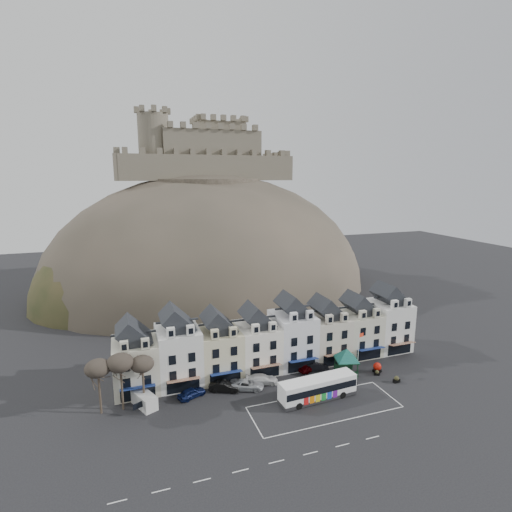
{
  "coord_description": "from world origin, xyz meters",
  "views": [
    {
      "loc": [
        -25.07,
        -45.52,
        33.52
      ],
      "look_at": [
        -0.76,
        24.0,
        18.54
      ],
      "focal_mm": 28.0,
      "sensor_mm": 36.0,
      "label": 1
    }
  ],
  "objects": [
    {
      "name": "red_buoy",
      "position": [
        15.8,
        7.74,
        0.88
      ],
      "size": [
        1.52,
        1.52,
        1.72
      ],
      "rotation": [
        0.0,
        0.0,
        0.4
      ],
      "color": "black",
      "rests_on": "ground"
    },
    {
      "name": "flagpole",
      "position": [
        12.12,
        8.13,
        4.36
      ],
      "size": [
        1.08,
        0.33,
        7.63
      ],
      "rotation": [
        0.0,
        0.0,
        0.25
      ],
      "color": "silver",
      "rests_on": "ground"
    },
    {
      "name": "car_black",
      "position": [
        -10.8,
        10.45,
        0.79
      ],
      "size": [
        5.07,
        3.56,
        1.59
      ],
      "primitive_type": "imported",
      "rotation": [
        0.0,
        0.0,
        1.13
      ],
      "color": "black",
      "rests_on": "ground"
    },
    {
      "name": "planter_east",
      "position": [
        16.67,
        3.7,
        0.54
      ],
      "size": [
        1.16,
        0.78,
        1.12
      ],
      "rotation": [
        0.0,
        0.0,
        0.08
      ],
      "color": "black",
      "rests_on": "ground"
    },
    {
      "name": "tree_left_far",
      "position": [
        -29.0,
        10.5,
        6.9
      ],
      "size": [
        3.61,
        3.61,
        8.24
      ],
      "color": "#3D3527",
      "rests_on": "ground"
    },
    {
      "name": "townhouse_terrace",
      "position": [
        0.15,
        15.97,
        5.3
      ],
      "size": [
        54.4,
        9.35,
        11.8
      ],
      "color": "beige",
      "rests_on": "ground"
    },
    {
      "name": "planter_west",
      "position": [
        15.1,
        6.81,
        0.44
      ],
      "size": [
        1.01,
        0.71,
        0.91
      ],
      "rotation": [
        0.0,
        0.0,
        -0.31
      ],
      "color": "black",
      "rests_on": "ground"
    },
    {
      "name": "bus",
      "position": [
        2.02,
        3.56,
        1.92
      ],
      "size": [
        12.44,
        3.68,
        3.47
      ],
      "rotation": [
        0.0,
        0.0,
        0.07
      ],
      "color": "#262628",
      "rests_on": "ground"
    },
    {
      "name": "coach_bay_markings",
      "position": [
        2.0,
        1.25,
        0.0
      ],
      "size": [
        22.0,
        7.5,
        0.01
      ],
      "primitive_type": "cube",
      "color": "silver",
      "rests_on": "ground"
    },
    {
      "name": "car_navy",
      "position": [
        -16.0,
        10.36,
        0.76
      ],
      "size": [
        4.79,
        3.37,
        1.52
      ],
      "primitive_type": "imported",
      "rotation": [
        0.0,
        0.0,
        1.97
      ],
      "color": "#0C1640",
      "rests_on": "ground"
    },
    {
      "name": "castle",
      "position": [
        0.51,
        75.93,
        40.19
      ],
      "size": [
        50.2,
        22.2,
        22.0
      ],
      "color": "#6A6251",
      "rests_on": "ground"
    },
    {
      "name": "castle_hill",
      "position": [
        1.25,
        68.95,
        0.11
      ],
      "size": [
        100.0,
        76.0,
        68.0
      ],
      "color": "#3A372D",
      "rests_on": "ground"
    },
    {
      "name": "tree_left_mid",
      "position": [
        -26.0,
        10.5,
        7.24
      ],
      "size": [
        3.78,
        3.78,
        8.64
      ],
      "color": "#3D3527",
      "rests_on": "ground"
    },
    {
      "name": "car_silver",
      "position": [
        -7.28,
        9.9,
        0.77
      ],
      "size": [
        5.98,
        4.34,
        1.53
      ],
      "primitive_type": "imported",
      "rotation": [
        0.0,
        0.0,
        1.2
      ],
      "color": "#B0B3B8",
      "rests_on": "ground"
    },
    {
      "name": "bus_shelter",
      "position": [
        10.27,
        8.87,
        3.64
      ],
      "size": [
        7.14,
        7.14,
        4.69
      ],
      "rotation": [
        0.0,
        0.0,
        -0.26
      ],
      "color": "black",
      "rests_on": "ground"
    },
    {
      "name": "tree_left_near",
      "position": [
        -23.0,
        10.5,
        6.55
      ],
      "size": [
        3.43,
        3.43,
        7.84
      ],
      "color": "#3D3527",
      "rests_on": "ground"
    },
    {
      "name": "car_charcoal",
      "position": [
        6.0,
        12.0,
        0.75
      ],
      "size": [
        4.74,
        2.23,
        1.5
      ],
      "primitive_type": "imported",
      "rotation": [
        0.0,
        0.0,
        1.43
      ],
      "color": "black",
      "rests_on": "ground"
    },
    {
      "name": "ground",
      "position": [
        0.0,
        0.0,
        0.0
      ],
      "size": [
        300.0,
        300.0,
        0.0
      ],
      "primitive_type": "plane",
      "color": "black",
      "rests_on": "ground"
    },
    {
      "name": "car_white",
      "position": [
        -4.4,
        10.7,
        0.77
      ],
      "size": [
        5.68,
        3.55,
        1.54
      ],
      "primitive_type": "imported",
      "rotation": [
        0.0,
        0.0,
        1.29
      ],
      "color": "white",
      "rests_on": "ground"
    },
    {
      "name": "car_maroon",
      "position": [
        4.8,
        12.0,
        0.67
      ],
      "size": [
        4.26,
        2.77,
        1.35
      ],
      "primitive_type": "imported",
      "rotation": [
        0.0,
        0.0,
        1.89
      ],
      "color": "#510407",
      "rests_on": "ground"
    },
    {
      "name": "white_van",
      "position": [
        -23.01,
        10.19,
        1.04
      ],
      "size": [
        3.7,
        4.98,
        2.08
      ],
      "rotation": [
        0.0,
        0.0,
        0.43
      ],
      "color": "silver",
      "rests_on": "ground"
    }
  ]
}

